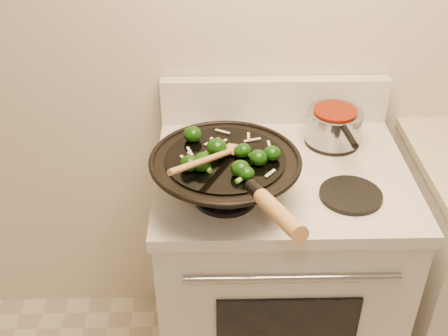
{
  "coord_description": "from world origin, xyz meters",
  "views": [
    {
      "loc": [
        -0.41,
        -0.26,
        1.9
      ],
      "look_at": [
        -0.39,
        1.01,
        1.03
      ],
      "focal_mm": 45.0,
      "sensor_mm": 36.0,
      "label": 1
    }
  ],
  "objects": [
    {
      "name": "wooden_spoon",
      "position": [
        -0.4,
        0.98,
        1.09
      ],
      "size": [
        0.21,
        0.26,
        0.09
      ],
      "color": "#AE7E44",
      "rests_on": "wok"
    },
    {
      "name": "stove",
      "position": [
        -0.2,
        1.17,
        0.47
      ],
      "size": [
        0.78,
        0.67,
        1.08
      ],
      "color": "silver",
      "rests_on": "ground"
    },
    {
      "name": "wok",
      "position": [
        -0.38,
        1.01,
        1.0
      ],
      "size": [
        0.42,
        0.68,
        0.27
      ],
      "color": "black",
      "rests_on": "stove"
    },
    {
      "name": "stirfry",
      "position": [
        -0.38,
        1.0,
        1.08
      ],
      "size": [
        0.27,
        0.28,
        0.05
      ],
      "color": "#0D3307",
      "rests_on": "wok"
    },
    {
      "name": "saucepan",
      "position": [
        -0.02,
        1.32,
        0.99
      ],
      "size": [
        0.18,
        0.29,
        0.11
      ],
      "color": "#92959A",
      "rests_on": "stove"
    }
  ]
}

